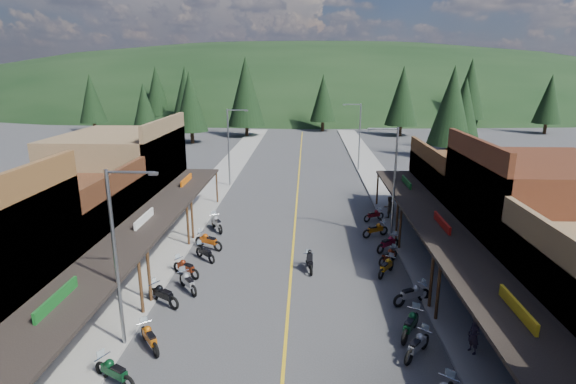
# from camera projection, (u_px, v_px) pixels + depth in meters

# --- Properties ---
(ground) EXTENTS (220.00, 220.00, 0.00)m
(ground) POSITION_uv_depth(u_px,v_px,m) (290.00, 286.00, 25.38)
(ground) COLOR #38383A
(ground) RESTS_ON ground
(centerline) EXTENTS (0.15, 90.00, 0.01)m
(centerline) POSITION_uv_depth(u_px,v_px,m) (297.00, 192.00, 44.65)
(centerline) COLOR gold
(centerline) RESTS_ON ground
(sidewalk_west) EXTENTS (3.40, 94.00, 0.15)m
(sidewalk_west) POSITION_uv_depth(u_px,v_px,m) (211.00, 191.00, 44.98)
(sidewalk_west) COLOR gray
(sidewalk_west) RESTS_ON ground
(sidewalk_east) EXTENTS (3.40, 94.00, 0.15)m
(sidewalk_east) POSITION_uv_depth(u_px,v_px,m) (385.00, 193.00, 44.28)
(sidewalk_east) COLOR gray
(sidewalk_east) RESTS_ON ground
(shop_west_2) EXTENTS (10.90, 9.00, 6.20)m
(shop_west_2) POSITION_uv_depth(u_px,v_px,m) (62.00, 230.00, 26.89)
(shop_west_2) COLOR #3F2111
(shop_west_2) RESTS_ON ground
(shop_west_3) EXTENTS (10.90, 10.20, 8.20)m
(shop_west_3) POSITION_uv_depth(u_px,v_px,m) (123.00, 177.00, 35.89)
(shop_west_3) COLOR brown
(shop_west_3) RESTS_ON ground
(shop_east_2) EXTENTS (10.90, 9.00, 8.20)m
(shop_east_2) POSITION_uv_depth(u_px,v_px,m) (533.00, 221.00, 25.53)
(shop_east_2) COLOR #562B19
(shop_east_2) RESTS_ON ground
(shop_east_3) EXTENTS (10.90, 10.20, 6.20)m
(shop_east_3) POSITION_uv_depth(u_px,v_px,m) (471.00, 193.00, 35.05)
(shop_east_3) COLOR #4C2D16
(shop_east_3) RESTS_ON ground
(streetlight_0) EXTENTS (2.16, 0.18, 8.00)m
(streetlight_0) POSITION_uv_depth(u_px,v_px,m) (118.00, 252.00, 18.69)
(streetlight_0) COLOR gray
(streetlight_0) RESTS_ON ground
(streetlight_1) EXTENTS (2.16, 0.18, 8.00)m
(streetlight_1) POSITION_uv_depth(u_px,v_px,m) (230.00, 144.00, 45.67)
(streetlight_1) COLOR gray
(streetlight_1) RESTS_ON ground
(streetlight_2) EXTENTS (2.16, 0.18, 8.00)m
(streetlight_2) POSITION_uv_depth(u_px,v_px,m) (393.00, 178.00, 31.63)
(streetlight_2) COLOR gray
(streetlight_2) RESTS_ON ground
(streetlight_3) EXTENTS (2.16, 0.18, 8.00)m
(streetlight_3) POSITION_uv_depth(u_px,v_px,m) (358.00, 134.00, 52.83)
(streetlight_3) COLOR gray
(streetlight_3) RESTS_ON ground
(ridge_hill) EXTENTS (310.00, 140.00, 60.00)m
(ridge_hill) POSITION_uv_depth(u_px,v_px,m) (304.00, 105.00, 155.46)
(ridge_hill) COLOR black
(ridge_hill) RESTS_ON ground
(pine_0) EXTENTS (5.04, 5.04, 11.00)m
(pine_0) POSITION_uv_depth(u_px,v_px,m) (91.00, 98.00, 85.00)
(pine_0) COLOR black
(pine_0) RESTS_ON ground
(pine_1) EXTENTS (5.88, 5.88, 12.50)m
(pine_1) POSITION_uv_depth(u_px,v_px,m) (186.00, 92.00, 91.87)
(pine_1) COLOR black
(pine_1) RESTS_ON ground
(pine_2) EXTENTS (6.72, 6.72, 14.00)m
(pine_2) POSITION_uv_depth(u_px,v_px,m) (246.00, 92.00, 79.55)
(pine_2) COLOR black
(pine_2) RESTS_ON ground
(pine_3) EXTENTS (5.04, 5.04, 11.00)m
(pine_3) POSITION_uv_depth(u_px,v_px,m) (323.00, 98.00, 87.10)
(pine_3) COLOR black
(pine_3) RESTS_ON ground
(pine_4) EXTENTS (5.88, 5.88, 12.50)m
(pine_4) POSITION_uv_depth(u_px,v_px,m) (402.00, 96.00, 80.56)
(pine_4) COLOR black
(pine_4) RESTS_ON ground
(pine_5) EXTENTS (6.72, 6.72, 14.00)m
(pine_5) POSITION_uv_depth(u_px,v_px,m) (470.00, 89.00, 91.29)
(pine_5) COLOR black
(pine_5) RESTS_ON ground
(pine_6) EXTENTS (5.04, 5.04, 11.00)m
(pine_6) POSITION_uv_depth(u_px,v_px,m) (549.00, 99.00, 83.50)
(pine_6) COLOR black
(pine_6) RESTS_ON ground
(pine_7) EXTENTS (5.88, 5.88, 12.50)m
(pine_7) POSITION_uv_depth(u_px,v_px,m) (157.00, 91.00, 97.97)
(pine_7) COLOR black
(pine_7) RESTS_ON ground
(pine_8) EXTENTS (4.48, 4.48, 10.00)m
(pine_8) POSITION_uv_depth(u_px,v_px,m) (145.00, 112.00, 63.22)
(pine_8) COLOR black
(pine_8) RESTS_ON ground
(pine_9) EXTENTS (4.93, 4.93, 10.80)m
(pine_9) POSITION_uv_depth(u_px,v_px,m) (464.00, 108.00, 66.09)
(pine_9) COLOR black
(pine_9) RESTS_ON ground
(pine_10) EXTENTS (5.38, 5.38, 11.60)m
(pine_10) POSITION_uv_depth(u_px,v_px,m) (190.00, 102.00, 72.48)
(pine_10) COLOR black
(pine_10) RESTS_ON ground
(pine_11) EXTENTS (5.82, 5.82, 12.40)m
(pine_11) POSITION_uv_depth(u_px,v_px,m) (452.00, 106.00, 59.30)
(pine_11) COLOR black
(pine_11) RESTS_ON ground
(bike_west_4) EXTENTS (2.26, 1.70, 1.25)m
(bike_west_4) POSITION_uv_depth(u_px,v_px,m) (114.00, 371.00, 17.26)
(bike_west_4) COLOR #0B3A1C
(bike_west_4) RESTS_ON ground
(bike_west_5) EXTENTS (1.82, 2.09, 1.20)m
(bike_west_5) POSITION_uv_depth(u_px,v_px,m) (150.00, 337.00, 19.53)
(bike_west_5) COLOR #C05D0D
(bike_west_5) RESTS_ON ground
(bike_west_6) EXTENTS (2.29, 1.86, 1.28)m
(bike_west_6) POSITION_uv_depth(u_px,v_px,m) (163.00, 294.00, 23.15)
(bike_west_6) COLOR black
(bike_west_6) RESTS_ON ground
(bike_west_7) EXTENTS (1.84, 2.09, 1.20)m
(bike_west_7) POSITION_uv_depth(u_px,v_px,m) (188.00, 281.00, 24.61)
(bike_west_7) COLOR #A3A4A8
(bike_west_7) RESTS_ON ground
(bike_west_8) EXTENTS (2.14, 1.77, 1.21)m
(bike_west_8) POSITION_uv_depth(u_px,v_px,m) (186.00, 267.00, 26.39)
(bike_west_8) COLOR maroon
(bike_west_8) RESTS_ON ground
(bike_west_9) EXTENTS (1.89, 1.87, 1.14)m
(bike_west_9) POSITION_uv_depth(u_px,v_px,m) (205.00, 252.00, 28.63)
(bike_west_9) COLOR black
(bike_west_9) RESTS_ON ground
(bike_west_10) EXTENTS (2.36, 1.76, 1.30)m
(bike_west_10) POSITION_uv_depth(u_px,v_px,m) (208.00, 240.00, 30.39)
(bike_west_10) COLOR #BE4F0D
(bike_west_10) RESTS_ON ground
(bike_west_11) EXTENTS (1.78, 2.41, 1.32)m
(bike_west_11) POSITION_uv_depth(u_px,v_px,m) (217.00, 222.00, 33.86)
(bike_west_11) COLOR gray
(bike_west_11) RESTS_ON ground
(bike_east_5) EXTENTS (1.87, 2.07, 1.20)m
(bike_east_5) POSITION_uv_depth(u_px,v_px,m) (417.00, 344.00, 18.98)
(bike_east_5) COLOR gray
(bike_east_5) RESTS_ON ground
(bike_east_6) EXTENTS (1.76, 2.36, 1.30)m
(bike_east_6) POSITION_uv_depth(u_px,v_px,m) (410.00, 323.00, 20.45)
(bike_east_6) COLOR #0C3F1F
(bike_east_6) RESTS_ON ground
(bike_east_7) EXTENTS (2.29, 1.61, 1.25)m
(bike_east_7) POSITION_uv_depth(u_px,v_px,m) (412.00, 293.00, 23.25)
(bike_east_7) COLOR #A2A1A7
(bike_east_7) RESTS_ON ground
(bike_east_8) EXTENTS (1.67, 2.07, 1.16)m
(bike_east_8) POSITION_uv_depth(u_px,v_px,m) (386.00, 266.00, 26.59)
(bike_east_8) COLOR #B2730C
(bike_east_8) RESTS_ON ground
(bike_east_9) EXTENTS (1.76, 1.82, 1.09)m
(bike_east_9) POSITION_uv_depth(u_px,v_px,m) (388.00, 255.00, 28.23)
(bike_east_9) COLOR maroon
(bike_east_9) RESTS_ON ground
(bike_east_10) EXTENTS (2.07, 1.95, 1.22)m
(bike_east_10) POSITION_uv_depth(u_px,v_px,m) (388.00, 243.00, 30.08)
(bike_east_10) COLOR maroon
(bike_east_10) RESTS_ON ground
(bike_east_11) EXTENTS (2.21, 1.62, 1.21)m
(bike_east_11) POSITION_uv_depth(u_px,v_px,m) (375.00, 229.00, 32.65)
(bike_east_11) COLOR #AA5A0C
(bike_east_11) RESTS_ON ground
(bike_east_12) EXTENTS (1.95, 1.47, 1.08)m
(bike_east_12) POSITION_uv_depth(u_px,v_px,m) (374.00, 215.00, 36.10)
(bike_east_12) COLOR maroon
(bike_east_12) RESTS_ON ground
(rider_on_bike) EXTENTS (0.89, 1.98, 1.45)m
(rider_on_bike) POSITION_uv_depth(u_px,v_px,m) (310.00, 262.00, 27.14)
(rider_on_bike) COLOR black
(rider_on_bike) RESTS_ON ground
(pedestrian_east_a) EXTENTS (0.59, 0.70, 1.62)m
(pedestrian_east_a) POSITION_uv_depth(u_px,v_px,m) (474.00, 336.00, 18.97)
(pedestrian_east_a) COLOR black
(pedestrian_east_a) RESTS_ON sidewalk_east
(pedestrian_east_b) EXTENTS (0.99, 0.80, 1.78)m
(pedestrian_east_b) POSITION_uv_depth(u_px,v_px,m) (389.00, 207.00, 36.41)
(pedestrian_east_b) COLOR brown
(pedestrian_east_b) RESTS_ON sidewalk_east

